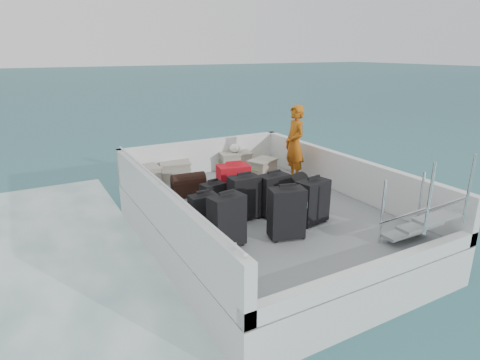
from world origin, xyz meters
The scene contains 23 objects.
ground centered at (0.00, 0.00, 0.00)m, with size 160.00×160.00×0.00m, color #174552.
ferry_hull centered at (0.00, 0.00, 0.30)m, with size 3.60×5.00×0.60m, color silver.
deck centered at (0.00, 0.00, 0.61)m, with size 3.30×4.70×0.02m, color slate.
deck_fittings centered at (0.35, -0.32, 0.99)m, with size 3.60×5.00×0.90m.
suitcase_0 centered at (-1.15, -0.89, 0.98)m, with size 0.47×0.27×0.72m, color black.
suitcase_1 centered at (-1.26, -0.39, 0.92)m, with size 0.39×0.23×0.59m, color black.
suitcase_2 centered at (-0.85, 0.16, 0.89)m, with size 0.37×0.22×0.53m, color black.
suitcase_3 centered at (-0.31, -1.06, 0.98)m, with size 0.48×0.28×0.73m, color black.
suitcase_4 centered at (-0.48, -0.19, 0.96)m, with size 0.46×0.27×0.68m, color black.
suitcase_5 centered at (-0.37, 0.37, 0.98)m, with size 0.52×0.31×0.71m, color #B30D1B.
suitcase_6 centered at (0.33, -0.82, 0.96)m, with size 0.49×0.29×0.67m, color black.
suitcase_7 centered at (0.00, -0.27, 0.95)m, with size 0.48×0.27×0.66m, color black.
suitcase_8 centered at (0.36, 0.63, 0.75)m, with size 0.44×0.67×0.26m, color #B30D1B.
duffel_0 centered at (-0.84, 1.21, 0.78)m, with size 0.60×0.30×0.32m, color black, non-canonical shape.
duffel_1 centered at (-0.12, 0.88, 0.78)m, with size 0.45×0.30×0.32m, color black, non-canonical shape.
duffel_2 centered at (0.81, 0.23, 0.78)m, with size 0.42×0.30×0.32m, color black, non-canonical shape.
crate_0 centered at (-1.42, 2.08, 0.80)m, with size 0.59×0.41×0.36m, color gray.
crate_1 centered at (-0.73, 2.20, 0.79)m, with size 0.56×0.39×0.34m, color gray.
crate_2 centered at (0.64, 2.20, 0.81)m, with size 0.63×0.43×0.38m, color gray.
crate_3 centered at (0.94, 1.55, 0.78)m, with size 0.55×0.38×0.33m, color gray.
yellow_bag centered at (1.23, 2.15, 0.73)m, with size 0.28×0.26×0.22m, color gold.
white_bag centered at (0.64, 2.20, 1.09)m, with size 0.24×0.24×0.18m, color white.
passenger centered at (1.30, 0.96, 1.38)m, with size 0.56×0.36×1.52m, color orange.
Camera 1 is at (-3.34, -5.20, 3.13)m, focal length 30.00 mm.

